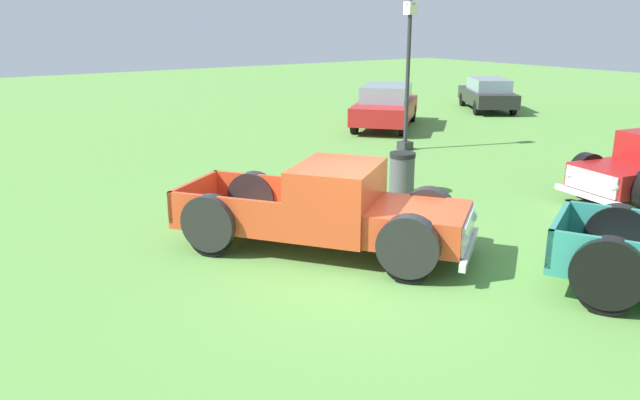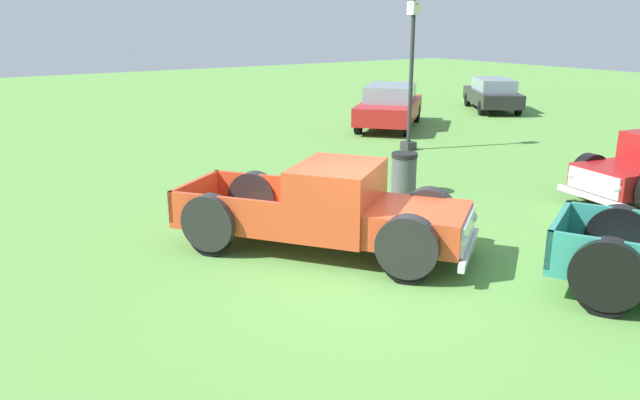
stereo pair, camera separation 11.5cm
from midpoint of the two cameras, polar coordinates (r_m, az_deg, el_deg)
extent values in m
plane|color=#5B9342|center=(10.21, 4.38, -5.97)|extent=(80.00, 80.00, 0.00)
cube|color=#D14723|center=(10.20, 9.36, -2.23)|extent=(2.11, 2.12, 0.55)
cube|color=silver|center=(10.10, 13.67, -2.67)|extent=(0.86, 1.14, 0.46)
sphere|color=silver|center=(10.67, 13.96, -1.52)|extent=(0.20, 0.20, 0.20)
sphere|color=silver|center=(9.52, 13.11, -3.63)|extent=(0.20, 0.20, 0.20)
cube|color=#D14723|center=(10.44, 1.87, 0.15)|extent=(2.04, 2.12, 1.15)
cube|color=#8C9EA8|center=(10.21, 5.14, 1.19)|extent=(0.89, 1.19, 0.51)
cube|color=#D14723|center=(11.22, -6.46, -1.61)|extent=(2.69, 2.60, 0.10)
cube|color=#D14723|center=(11.82, -4.79, 1.01)|extent=(1.75, 1.31, 0.55)
cube|color=#D14723|center=(10.45, -8.45, -1.16)|extent=(1.75, 1.31, 0.55)
cube|color=#D14723|center=(11.60, -11.00, 0.47)|extent=(1.05, 1.40, 0.55)
cylinder|color=black|center=(11.08, 10.13, -2.28)|extent=(0.75, 0.63, 0.76)
cylinder|color=#B7B7BC|center=(11.09, 10.14, -2.26)|extent=(0.39, 0.37, 0.30)
cylinder|color=black|center=(11.02, 10.18, -1.33)|extent=(0.94, 0.79, 0.96)
cylinder|color=black|center=(9.52, 8.31, -5.33)|extent=(0.75, 0.63, 0.76)
cylinder|color=#B7B7BC|center=(9.51, 8.30, -5.35)|extent=(0.39, 0.37, 0.30)
cylinder|color=black|center=(9.45, 8.36, -4.24)|extent=(0.94, 0.79, 0.96)
cylinder|color=black|center=(12.07, -5.75, -0.56)|extent=(0.75, 0.63, 0.76)
cylinder|color=#B7B7BC|center=(12.07, -5.73, -0.55)|extent=(0.39, 0.37, 0.30)
cylinder|color=black|center=(12.01, -5.77, 0.32)|extent=(0.94, 0.79, 0.96)
cylinder|color=black|center=(10.65, -9.67, -3.02)|extent=(0.75, 0.63, 0.76)
cylinder|color=#B7B7BC|center=(10.64, -9.69, -3.03)|extent=(0.39, 0.37, 0.30)
cylinder|color=black|center=(10.59, -9.72, -2.03)|extent=(0.94, 0.79, 0.96)
cube|color=silver|center=(10.20, 13.77, -4.36)|extent=(1.16, 1.54, 0.12)
cube|color=#2D8475|center=(10.06, 26.87, -5.43)|extent=(2.69, 2.50, 0.10)
cube|color=#2D8475|center=(10.73, 27.33, -2.32)|extent=(1.95, 1.05, 0.56)
cube|color=#2D8475|center=(9.18, 26.86, -5.20)|extent=(1.95, 1.05, 0.56)
cube|color=#2D8475|center=(10.02, 21.25, -2.82)|extent=(0.85, 1.56, 0.56)
cylinder|color=black|center=(10.89, 25.75, -3.98)|extent=(0.79, 0.55, 0.78)
cylinder|color=#B7B7BC|center=(10.90, 25.75, -3.97)|extent=(0.39, 0.36, 0.31)
cylinder|color=black|center=(10.83, 25.88, -3.01)|extent=(1.00, 0.70, 0.98)
cylinder|color=black|center=(9.28, 24.97, -7.28)|extent=(0.79, 0.55, 0.78)
cylinder|color=#B7B7BC|center=(9.28, 24.96, -7.30)|extent=(0.39, 0.36, 0.31)
cylinder|color=black|center=(9.21, 25.11, -6.16)|extent=(1.00, 0.70, 0.98)
cube|color=maroon|center=(14.51, 25.91, 1.75)|extent=(1.69, 1.67, 0.53)
cube|color=silver|center=(13.96, 23.92, 1.47)|extent=(1.30, 0.29, 0.44)
sphere|color=silver|center=(13.60, 25.76, 1.00)|extent=(0.19, 0.19, 0.19)
sphere|color=silver|center=(14.36, 22.30, 2.14)|extent=(0.19, 0.19, 0.19)
cylinder|color=black|center=(15.08, 23.50, 1.50)|extent=(0.34, 0.75, 0.73)
cylinder|color=#B7B7BC|center=(15.09, 23.48, 1.51)|extent=(0.28, 0.33, 0.29)
cylinder|color=black|center=(15.04, 23.58, 2.18)|extent=(0.43, 0.95, 0.92)
cube|color=silver|center=(14.01, 23.67, 0.28)|extent=(1.74, 0.40, 0.11)
cube|color=#B21E1E|center=(23.11, 6.49, 8.18)|extent=(4.47, 4.69, 0.63)
cube|color=#7F939E|center=(23.19, 6.60, 9.70)|extent=(2.90, 2.98, 0.58)
cylinder|color=black|center=(21.52, 8.08, 6.68)|extent=(0.60, 0.64, 0.67)
cylinder|color=black|center=(21.76, 3.67, 6.92)|extent=(0.60, 0.64, 0.67)
cylinder|color=black|center=(24.60, 8.95, 7.83)|extent=(0.60, 0.64, 0.67)
cylinder|color=black|center=(24.81, 5.06, 8.04)|extent=(0.60, 0.64, 0.67)
cube|color=black|center=(28.36, 15.56, 9.05)|extent=(4.36, 3.77, 0.56)
cube|color=#7F939E|center=(28.17, 15.71, 10.10)|extent=(2.71, 2.50, 0.52)
cylinder|color=black|center=(29.59, 13.44, 8.92)|extent=(0.60, 0.50, 0.60)
cylinder|color=black|center=(29.93, 16.29, 8.80)|extent=(0.60, 0.50, 0.60)
cylinder|color=black|center=(26.86, 14.66, 8.13)|extent=(0.60, 0.50, 0.60)
cylinder|color=black|center=(27.25, 17.77, 8.00)|extent=(0.60, 0.50, 0.60)
cube|color=#2D2D33|center=(19.27, 8.24, 4.93)|extent=(0.36, 0.36, 0.25)
cylinder|color=#2D2D33|center=(18.99, 8.48, 10.79)|extent=(0.12, 0.12, 3.71)
cube|color=#F2EACC|center=(18.91, 8.75, 16.93)|extent=(0.28, 0.28, 0.36)
cone|color=#2D2D33|center=(18.91, 8.77, 17.48)|extent=(0.32, 0.32, 0.14)
cylinder|color=#4C4C51|center=(14.30, 7.89, 2.22)|extent=(0.56, 0.56, 0.85)
cylinder|color=black|center=(14.19, 7.96, 4.08)|extent=(0.59, 0.59, 0.10)
camera|label=1|loc=(0.06, -89.69, 0.09)|focal=35.04mm
camera|label=2|loc=(0.06, 90.31, -0.09)|focal=35.04mm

